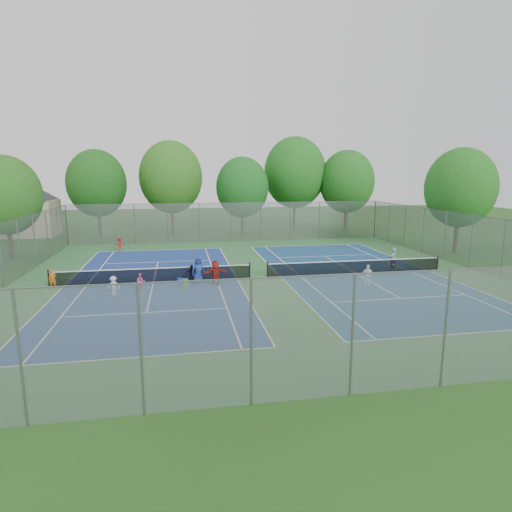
{
  "coord_description": "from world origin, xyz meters",
  "views": [
    {
      "loc": [
        -5.19,
        -27.88,
        7.0
      ],
      "look_at": [
        0.0,
        1.0,
        1.3
      ],
      "focal_mm": 30.0,
      "sensor_mm": 36.0,
      "label": 1
    }
  ],
  "objects_px": {
    "ball_crate": "(180,280)",
    "net_right": "(356,267)",
    "net_left": "(153,275)",
    "ball_hopper": "(186,284)",
    "instructor": "(393,260)"
  },
  "relations": [
    {
      "from": "instructor",
      "to": "ball_hopper",
      "type": "bearing_deg",
      "value": -25.38
    },
    {
      "from": "net_left",
      "to": "net_right",
      "type": "xyz_separation_m",
      "value": [
        14.0,
        0.0,
        0.0
      ]
    },
    {
      "from": "ball_hopper",
      "to": "instructor",
      "type": "bearing_deg",
      "value": 8.7
    },
    {
      "from": "ball_crate",
      "to": "net_left",
      "type": "bearing_deg",
      "value": 167.76
    },
    {
      "from": "net_left",
      "to": "instructor",
      "type": "relative_size",
      "value": 7.53
    },
    {
      "from": "net_right",
      "to": "net_left",
      "type": "bearing_deg",
      "value": 180.0
    },
    {
      "from": "net_left",
      "to": "ball_hopper",
      "type": "distance_m",
      "value": 2.92
    },
    {
      "from": "net_left",
      "to": "net_right",
      "type": "relative_size",
      "value": 1.0
    },
    {
      "from": "ball_hopper",
      "to": "instructor",
      "type": "distance_m",
      "value": 15.06
    },
    {
      "from": "ball_crate",
      "to": "instructor",
      "type": "distance_m",
      "value": 15.24
    },
    {
      "from": "net_right",
      "to": "ball_crate",
      "type": "relative_size",
      "value": 40.45
    },
    {
      "from": "net_left",
      "to": "ball_hopper",
      "type": "relative_size",
      "value": 20.58
    },
    {
      "from": "ball_crate",
      "to": "net_right",
      "type": "bearing_deg",
      "value": 1.73
    },
    {
      "from": "instructor",
      "to": "net_right",
      "type": "bearing_deg",
      "value": -30.38
    },
    {
      "from": "net_left",
      "to": "ball_crate",
      "type": "bearing_deg",
      "value": -12.24
    }
  ]
}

